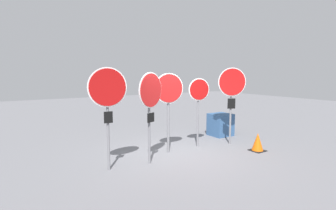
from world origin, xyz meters
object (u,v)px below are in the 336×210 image
object	(u,v)px
stop_sign_2	(169,96)
stop_sign_3	(199,96)
stop_sign_1	(151,97)
stop_sign_4	(232,88)
storage_crate	(220,125)
stop_sign_0	(108,95)
traffic_cone_0	(258,142)

from	to	relation	value
stop_sign_2	stop_sign_3	bearing A→B (deg)	12.27
stop_sign_1	stop_sign_2	bearing A→B (deg)	7.50
stop_sign_4	storage_crate	bearing A→B (deg)	87.24
stop_sign_0	traffic_cone_0	bearing A→B (deg)	-6.98
stop_sign_3	traffic_cone_0	world-z (taller)	stop_sign_3
stop_sign_1	storage_crate	world-z (taller)	stop_sign_1
stop_sign_0	traffic_cone_0	size ratio (longest dim) A/B	4.53
stop_sign_2	stop_sign_1	bearing A→B (deg)	-137.63
stop_sign_0	storage_crate	size ratio (longest dim) A/B	3.00
stop_sign_1	stop_sign_4	distance (m)	3.22
stop_sign_1	stop_sign_3	size ratio (longest dim) A/B	1.08
stop_sign_2	traffic_cone_0	world-z (taller)	stop_sign_2
stop_sign_1	stop_sign_3	world-z (taller)	stop_sign_1
stop_sign_1	stop_sign_4	size ratio (longest dim) A/B	0.94
stop_sign_2	storage_crate	distance (m)	3.27
stop_sign_1	traffic_cone_0	distance (m)	3.74
traffic_cone_0	stop_sign_4	bearing A→B (deg)	97.50
stop_sign_1	stop_sign_2	size ratio (longest dim) A/B	1.01
stop_sign_3	stop_sign_2	bearing A→B (deg)	-166.01
stop_sign_3	storage_crate	bearing A→B (deg)	37.22
stop_sign_1	traffic_cone_0	size ratio (longest dim) A/B	4.32
storage_crate	stop_sign_1	bearing A→B (deg)	-160.09
stop_sign_3	storage_crate	world-z (taller)	stop_sign_3
stop_sign_1	stop_sign_2	distance (m)	1.08
stop_sign_0	traffic_cone_0	distance (m)	4.80
stop_sign_3	stop_sign_4	bearing A→B (deg)	-2.91
stop_sign_1	storage_crate	size ratio (longest dim) A/B	2.86
stop_sign_0	storage_crate	distance (m)	5.26
stop_sign_3	storage_crate	size ratio (longest dim) A/B	2.64
storage_crate	stop_sign_0	bearing A→B (deg)	-165.60
stop_sign_4	traffic_cone_0	xyz separation A→B (m)	(0.13, -1.01, -1.63)
stop_sign_2	stop_sign_3	world-z (taller)	stop_sign_2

